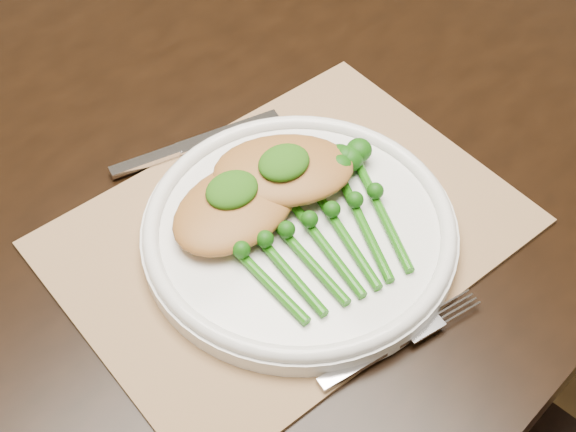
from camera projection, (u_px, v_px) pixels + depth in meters
floor at (209, 358)px, 1.55m from camera, size 4.00×4.00×0.00m
dining_table at (241, 301)px, 1.18m from camera, size 1.69×1.08×0.75m
placemat at (288, 232)px, 0.78m from camera, size 0.43×0.32×0.00m
dinner_plate at (299, 229)px, 0.76m from camera, size 0.30×0.30×0.03m
knife at (180, 149)px, 0.85m from camera, size 0.19×0.06×0.01m
fork at (411, 333)px, 0.70m from camera, size 0.17×0.04×0.01m
chicken_fillet_left at (236, 206)px, 0.76m from camera, size 0.15×0.11×0.03m
chicken_fillet_right at (283, 170)px, 0.78m from camera, size 0.17×0.16×0.03m
pesto_dollop_left at (232, 190)px, 0.75m from camera, size 0.05×0.04×0.02m
pesto_dollop_right at (284, 162)px, 0.77m from camera, size 0.05×0.04×0.02m
broccolini_bundle at (321, 241)px, 0.74m from camera, size 0.19×0.20×0.04m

